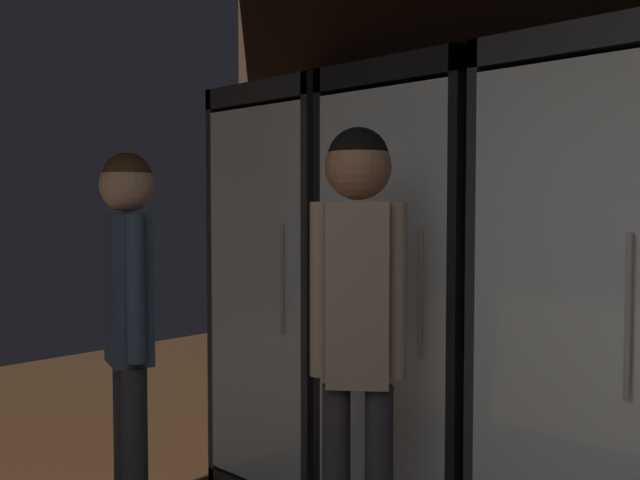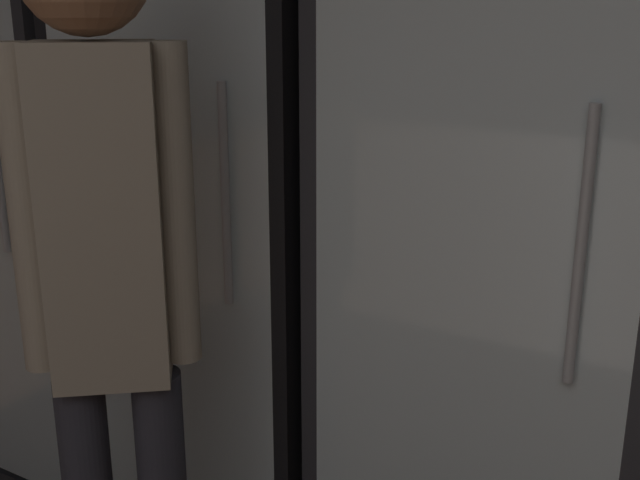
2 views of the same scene
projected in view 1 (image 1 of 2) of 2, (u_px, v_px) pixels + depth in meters
name	position (u px, v px, depth m)	size (l,w,h in m)	color
cooler_far_left	(308.00, 295.00, 3.59)	(0.72, 0.68, 2.04)	#2B2B30
cooler_left	(431.00, 310.00, 3.06)	(0.72, 0.68, 2.04)	black
cooler_center	(606.00, 330.00, 2.53)	(0.72, 0.68, 2.04)	#2B2B30
shopper_near	(129.00, 305.00, 2.82)	(0.34, 0.22, 1.67)	#2D2D38
shopper_far	(358.00, 306.00, 2.37)	(0.27, 0.25, 1.72)	#2D2D38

